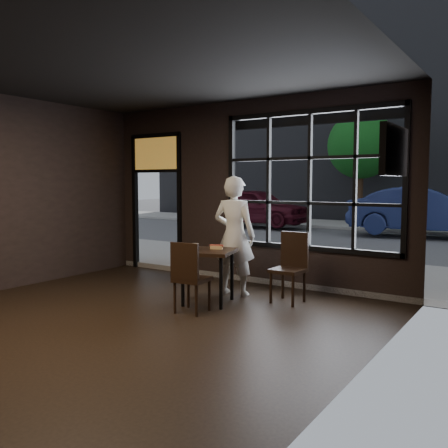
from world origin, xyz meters
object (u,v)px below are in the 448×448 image
Objects in this scene: cafe_table at (208,276)px; chair_near at (192,277)px; navy_car at (424,211)px; man at (234,236)px.

chair_near is (0.11, -0.51, 0.09)m from cafe_table.
man is at bearing 165.62° from navy_car.
chair_near is 0.21× the size of navy_car.
navy_car is (0.81, 11.03, 0.38)m from chair_near.
chair_near is 1.26m from man.
navy_car is (0.88, 9.85, -0.07)m from man.
man is at bearing -92.24° from chair_near.
navy_car is at bearing -99.99° from chair_near.
chair_near is at bearing 166.54° from navy_car.
man is (0.03, 0.66, 0.54)m from cafe_table.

